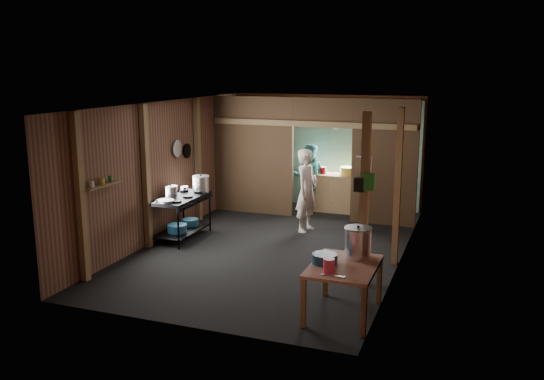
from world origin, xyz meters
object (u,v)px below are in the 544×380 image
at_px(prep_table, 343,290).
at_px(stock_pot, 358,243).
at_px(yellow_tub, 347,171).
at_px(cook, 307,190).
at_px(pink_bucket, 329,265).
at_px(gas_range, 181,217).
at_px(stove_pot_large, 201,184).

height_order(prep_table, stock_pot, stock_pot).
relative_size(yellow_tub, cook, 0.20).
relative_size(stock_pot, cook, 0.27).
height_order(pink_bucket, yellow_tub, yellow_tub).
bearing_deg(yellow_tub, cook, -103.14).
bearing_deg(gas_range, stock_pot, -27.20).
relative_size(stove_pot_large, cook, 0.20).
distance_m(pink_bucket, yellow_tub, 5.83).
bearing_deg(stock_pot, gas_range, 152.80).
distance_m(prep_table, stock_pot, 0.67).
relative_size(gas_range, cook, 0.84).
bearing_deg(stove_pot_large, stock_pot, -34.39).
bearing_deg(prep_table, gas_range, 147.90).
relative_size(stock_pot, pink_bucket, 2.53).
relative_size(stove_pot_large, stock_pot, 0.76).
bearing_deg(yellow_tub, prep_table, -77.63).
bearing_deg(stove_pot_large, cook, 21.84).
relative_size(prep_table, stock_pot, 2.66).
height_order(gas_range, pink_bucket, pink_bucket).
relative_size(stock_pot, yellow_tub, 1.34).
distance_m(prep_table, yellow_tub, 5.57).
distance_m(gas_range, prep_table, 4.38).
bearing_deg(cook, yellow_tub, -1.32).
xyz_separation_m(pink_bucket, cook, (-1.48, 3.96, 0.05)).
distance_m(stove_pot_large, yellow_tub, 3.47).
bearing_deg(gas_range, yellow_tub, 50.68).
xyz_separation_m(stock_pot, cook, (-1.70, 3.27, -0.06)).
bearing_deg(cook, stove_pot_large, 123.66).
height_order(stove_pot_large, cook, cook).
distance_m(stock_pot, cook, 3.69).
bearing_deg(stock_pot, yellow_tub, 104.33).
bearing_deg(pink_bucket, cook, 110.47).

